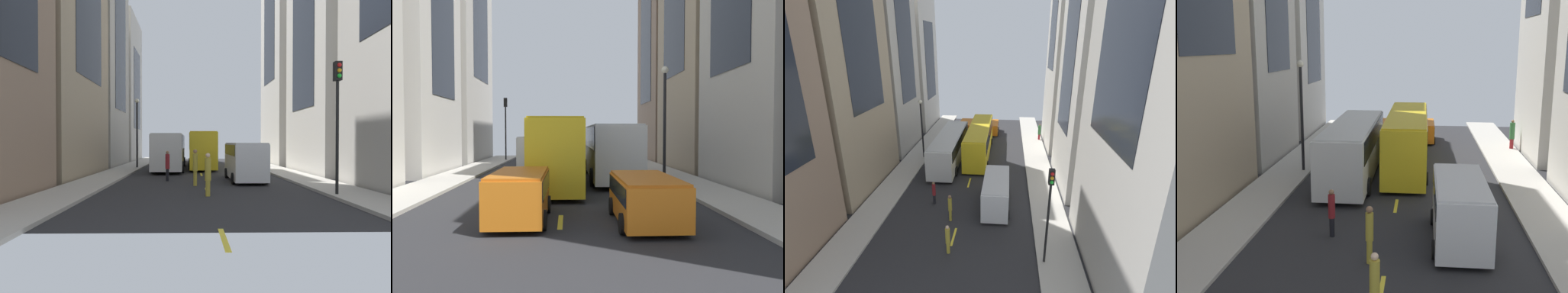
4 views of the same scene
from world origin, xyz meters
The scene contains 23 objects.
ground_plane centered at (0.00, 0.00, 0.00)m, with size 40.77×40.77×0.00m, color #28282B.
sidewalk_west centered at (-7.03, 0.00, 0.07)m, with size 2.71×44.00×0.15m, color #B2ADA3.
sidewalk_east centered at (7.03, 0.00, 0.07)m, with size 2.71×44.00×0.15m, color #B2ADA3.
lane_stripe_0 centered at (0.00, -21.00, 0.01)m, with size 0.16×2.00×0.01m, color yellow.
lane_stripe_1 centered at (0.00, -12.60, 0.01)m, with size 0.16×2.00×0.01m, color yellow.
lane_stripe_2 centered at (0.00, -4.20, 0.01)m, with size 0.16×2.00×0.01m, color yellow.
lane_stripe_3 centered at (0.00, 4.20, 0.01)m, with size 0.16×2.00×0.01m, color yellow.
lane_stripe_4 centered at (0.00, 12.60, 0.01)m, with size 0.16×2.00×0.01m, color yellow.
lane_stripe_5 centered at (0.00, 21.00, 0.01)m, with size 0.16×2.00×0.01m, color yellow.
building_west_2 centered at (-13.39, 5.32, 13.61)m, with size 9.70×9.00×27.21m.
building_west_3 centered at (-12.42, 15.93, 10.17)m, with size 7.75×9.25×20.35m.
building_east_1 centered at (12.95, -3.15, 12.10)m, with size 8.83×8.88×24.19m.
city_bus_white centered at (-2.84, 0.80, 2.01)m, with size 2.80×11.43×3.35m.
streetcar_yellow centered at (0.26, 3.44, 2.12)m, with size 2.70×12.35×3.59m.
delivery_van_white centered at (2.79, -8.26, 1.51)m, with size 2.25×5.60×2.58m.
car_orange_0 centered at (1.33, 12.39, 0.96)m, with size 1.89×4.10×1.63m.
car_orange_1 centered at (-2.73, 12.91, 0.89)m, with size 2.03×4.31×1.51m.
pedestrian_walking_far centered at (-0.05, -14.26, 1.12)m, with size 0.31×0.31×2.09m.
pedestrian_crossing_mid centered at (-0.60, -10.63, 1.21)m, with size 0.29×0.29×2.19m.
pedestrian_crossing_near centered at (-2.44, -8.30, 1.11)m, with size 0.29×0.29×2.04m.
pedestrian_waiting_curb centered at (7.99, 9.54, 1.30)m, with size 0.39×0.39×2.20m.
traffic_light_near_corner centered at (6.07, -14.66, 4.48)m, with size 0.32×0.44×6.28m.
streetlamp_near centered at (-6.17, 1.67, 4.34)m, with size 0.44×0.44×6.81m.
Camera 1 is at (-0.91, -29.28, 2.60)m, focal length 28.61 mm.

